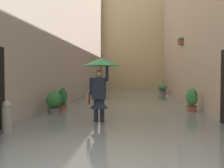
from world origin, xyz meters
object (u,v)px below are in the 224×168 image
at_px(potted_plant_near_right, 54,104).
at_px(potted_plant_mid_right, 63,100).
at_px(mooring_bollard, 7,120).
at_px(person_wading, 100,77).
at_px(potted_plant_mid_left, 192,101).
at_px(potted_plant_near_left, 163,89).

height_order(potted_plant_near_right, potted_plant_mid_right, potted_plant_mid_right).
bearing_deg(mooring_bollard, person_wading, -143.26).
distance_m(potted_plant_near_right, mooring_bollard, 2.81).
bearing_deg(potted_plant_mid_right, potted_plant_mid_left, -179.41).
height_order(potted_plant_mid_right, mooring_bollard, potted_plant_mid_right).
bearing_deg(potted_plant_mid_right, potted_plant_near_left, -117.90).
bearing_deg(person_wading, potted_plant_near_left, -104.42).
relative_size(potted_plant_near_left, mooring_bollard, 0.93).
bearing_deg(potted_plant_mid_left, potted_plant_near_right, 12.71).
distance_m(person_wading, potted_plant_near_left, 11.76).
bearing_deg(person_wading, potted_plant_mid_left, -141.64).
relative_size(potted_plant_near_left, potted_plant_near_right, 0.91).
bearing_deg(potted_plant_near_left, person_wading, 75.58).
distance_m(person_wading, potted_plant_mid_left, 4.02).
bearing_deg(potted_plant_near_right, potted_plant_mid_left, -167.29).
relative_size(potted_plant_mid_right, mooring_bollard, 1.11).
xyz_separation_m(potted_plant_near_left, mooring_bollard, (4.90, 12.83, -0.05)).
distance_m(person_wading, potted_plant_mid_right, 3.15).
relative_size(potted_plant_near_right, mooring_bollard, 1.02).
height_order(potted_plant_mid_left, potted_plant_near_right, potted_plant_mid_left).
bearing_deg(person_wading, potted_plant_mid_right, -52.46).
distance_m(potted_plant_mid_left, mooring_bollard, 6.39).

